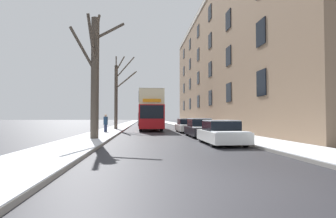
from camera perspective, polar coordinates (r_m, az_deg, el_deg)
ground_plane at (r=5.87m, az=11.28°, el=-16.24°), size 320.00×320.00×0.00m
sidewalk_left at (r=58.57m, az=-8.79°, el=-3.19°), size 2.77×130.00×0.16m
sidewalk_right at (r=58.85m, az=1.17°, el=-3.20°), size 2.77×130.00×0.16m
terrace_facade_right at (r=37.40m, az=14.60°, el=9.38°), size 9.10×47.04×17.42m
bare_tree_left_0 at (r=17.22m, az=-15.65°, el=7.53°), size 3.34×2.78×8.48m
bare_tree_left_1 at (r=30.77m, az=-10.97°, el=3.40°), size 2.58×2.34×8.47m
double_decker_bus at (r=31.33m, az=-3.88°, el=-0.03°), size 2.58×11.71×4.36m
parked_car_0 at (r=14.57m, az=11.56°, el=-5.15°), size 1.88×4.14×1.32m
parked_car_1 at (r=19.95m, az=6.89°, el=-4.18°), size 1.70×4.36×1.41m
parked_car_2 at (r=25.78m, az=4.08°, el=-3.69°), size 1.78×4.31×1.38m
oncoming_van at (r=48.67m, az=-5.36°, el=-2.03°), size 1.97×5.14×2.42m
pedestrian_left_sidewalk at (r=24.48m, az=-13.43°, el=-2.98°), size 0.38×0.38×1.75m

